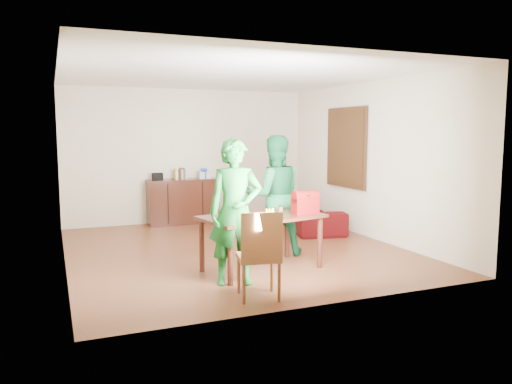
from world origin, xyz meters
name	(u,v)px	position (x,y,z in m)	size (l,w,h in m)	color
room	(232,166)	(0.01, 0.13, 1.31)	(5.20, 5.70, 2.90)	#492112
table	(262,222)	(-0.06, -1.23, 0.65)	(1.73, 1.19, 0.74)	black
chair	(259,273)	(-0.54, -2.28, 0.29)	(0.53, 0.51, 0.99)	brown
person_near	(235,212)	(-0.60, -1.68, 0.88)	(0.64, 0.42, 1.77)	#145D1F
person_far	(274,196)	(0.44, -0.52, 0.90)	(0.87, 0.68, 1.79)	#145A30
laptop	(246,214)	(-0.31, -1.31, 0.79)	(0.40, 0.34, 0.24)	white
bananas	(270,218)	(-0.12, -1.63, 0.77)	(0.16, 0.10, 0.06)	gold
bottle	(280,213)	(0.03, -1.63, 0.83)	(0.06, 0.06, 0.18)	#5A1E14
red_bag	(305,205)	(0.53, -1.34, 0.87)	(0.34, 0.20, 0.25)	#68060B
sofa	(309,211)	(1.95, 1.18, 0.32)	(2.17, 0.85, 0.63)	#40080E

